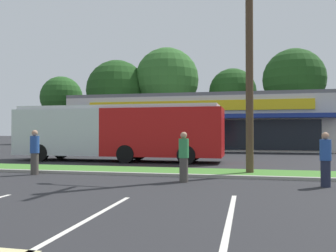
{
  "coord_description": "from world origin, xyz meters",
  "views": [
    {
      "loc": [
        5.1,
        -0.66,
        1.75
      ],
      "look_at": [
        0.91,
        18.1,
        2.04
      ],
      "focal_mm": 38.05,
      "sensor_mm": 36.0,
      "label": 1
    }
  ],
  "objects_px": {
    "pedestrian_near_bench": "(184,157)",
    "car_2": "(66,144)",
    "city_bus": "(117,131)",
    "car_0": "(186,144)",
    "pedestrian_mid": "(326,159)",
    "pedestrian_by_pole": "(35,152)",
    "utility_pole": "(246,25)"
  },
  "relations": [
    {
      "from": "utility_pole",
      "to": "pedestrian_by_pole",
      "type": "xyz_separation_m",
      "value": [
        -8.37,
        -1.65,
        -5.12
      ]
    },
    {
      "from": "utility_pole",
      "to": "pedestrian_mid",
      "type": "height_order",
      "value": "utility_pole"
    },
    {
      "from": "pedestrian_near_bench",
      "to": "pedestrian_by_pole",
      "type": "height_order",
      "value": "pedestrian_by_pole"
    },
    {
      "from": "utility_pole",
      "to": "car_2",
      "type": "distance_m",
      "value": 19.0
    },
    {
      "from": "pedestrian_mid",
      "to": "pedestrian_near_bench",
      "type": "bearing_deg",
      "value": -154.94
    },
    {
      "from": "car_0",
      "to": "pedestrian_near_bench",
      "type": "distance_m",
      "value": 13.67
    },
    {
      "from": "car_2",
      "to": "pedestrian_mid",
      "type": "bearing_deg",
      "value": 139.9
    },
    {
      "from": "utility_pole",
      "to": "pedestrian_mid",
      "type": "xyz_separation_m",
      "value": [
        2.44,
        -2.52,
        -5.16
      ]
    },
    {
      "from": "city_bus",
      "to": "pedestrian_mid",
      "type": "xyz_separation_m",
      "value": [
        9.87,
        -7.77,
        -0.9
      ]
    },
    {
      "from": "utility_pole",
      "to": "pedestrian_by_pole",
      "type": "bearing_deg",
      "value": -168.85
    },
    {
      "from": "city_bus",
      "to": "utility_pole",
      "type": "bearing_deg",
      "value": 144.86
    },
    {
      "from": "car_0",
      "to": "city_bus",
      "type": "bearing_deg",
      "value": -118.39
    },
    {
      "from": "car_2",
      "to": "pedestrian_mid",
      "type": "distance_m",
      "value": 21.73
    },
    {
      "from": "city_bus",
      "to": "pedestrian_near_bench",
      "type": "xyz_separation_m",
      "value": [
        5.33,
        -7.69,
        -0.9
      ]
    },
    {
      "from": "utility_pole",
      "to": "pedestrian_by_pole",
      "type": "relative_size",
      "value": 6.28
    },
    {
      "from": "pedestrian_by_pole",
      "to": "pedestrian_mid",
      "type": "height_order",
      "value": "pedestrian_by_pole"
    },
    {
      "from": "city_bus",
      "to": "car_0",
      "type": "bearing_deg",
      "value": -118.31
    },
    {
      "from": "utility_pole",
      "to": "city_bus",
      "type": "xyz_separation_m",
      "value": [
        -7.44,
        5.25,
        -4.26
      ]
    },
    {
      "from": "utility_pole",
      "to": "pedestrian_near_bench",
      "type": "bearing_deg",
      "value": -130.75
    },
    {
      "from": "car_2",
      "to": "pedestrian_near_bench",
      "type": "xyz_separation_m",
      "value": [
        12.08,
        -13.92,
        0.12
      ]
    },
    {
      "from": "city_bus",
      "to": "car_2",
      "type": "distance_m",
      "value": 9.24
    },
    {
      "from": "pedestrian_by_pole",
      "to": "pedestrian_mid",
      "type": "bearing_deg",
      "value": 25.14
    },
    {
      "from": "pedestrian_near_bench",
      "to": "car_0",
      "type": "bearing_deg",
      "value": -1.39
    },
    {
      "from": "city_bus",
      "to": "pedestrian_by_pole",
      "type": "distance_m",
      "value": 7.02
    },
    {
      "from": "utility_pole",
      "to": "car_2",
      "type": "xyz_separation_m",
      "value": [
        -14.18,
        11.48,
        -5.28
      ]
    },
    {
      "from": "car_0",
      "to": "pedestrian_near_bench",
      "type": "relative_size",
      "value": 2.57
    },
    {
      "from": "car_2",
      "to": "pedestrian_by_pole",
      "type": "xyz_separation_m",
      "value": [
        5.81,
        -13.13,
        0.16
      ]
    },
    {
      "from": "city_bus",
      "to": "pedestrian_near_bench",
      "type": "bearing_deg",
      "value": 124.8
    },
    {
      "from": "car_2",
      "to": "car_0",
      "type": "bearing_deg",
      "value": 177.52
    },
    {
      "from": "pedestrian_near_bench",
      "to": "car_2",
      "type": "bearing_deg",
      "value": 30.31
    },
    {
      "from": "car_2",
      "to": "utility_pole",
      "type": "bearing_deg",
      "value": 141.01
    },
    {
      "from": "utility_pole",
      "to": "pedestrian_by_pole",
      "type": "height_order",
      "value": "utility_pole"
    }
  ]
}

